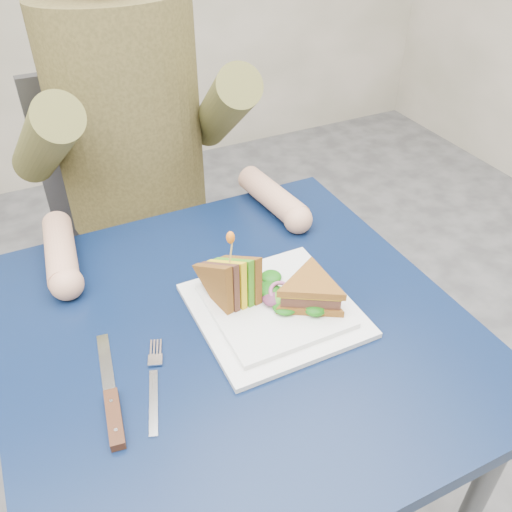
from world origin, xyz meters
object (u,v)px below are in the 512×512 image
sandwich_upright (232,282)px  fork (154,386)px  plate (274,308)px  table (235,357)px  sandwich_flat (311,292)px  chair (136,217)px  diner (127,101)px  knife (113,408)px

sandwich_upright → fork: bearing=-147.8°
plate → sandwich_upright: size_ratio=1.76×
table → sandwich_flat: (0.13, -0.03, 0.12)m
chair → fork: bearing=-101.9°
plate → sandwich_upright: sandwich_upright is taller
diner → knife: size_ratio=3.36×
diner → plate: (0.07, -0.57, -0.18)m
table → diner: (-0.00, 0.57, 0.26)m
chair → sandwich_upright: bearing=-88.4°
diner → fork: diner is taller
diner → sandwich_flat: size_ratio=4.22×
diner → sandwich_flat: diner is taller
sandwich_flat → fork: 0.29m
fork → chair: bearing=78.1°
table → fork: fork is taller
plate → sandwich_upright: (-0.06, 0.04, 0.05)m
table → plate: 0.12m
fork → plate: bearing=15.8°
chair → sandwich_upright: size_ratio=6.29×
diner → sandwich_flat: bearing=-77.8°
diner → sandwich_upright: size_ratio=5.03×
sandwich_flat → fork: bearing=-171.9°
sandwich_upright → fork: 0.21m
plate → sandwich_flat: size_ratio=1.47×
knife → chair: bearing=73.7°
diner → plate: size_ratio=2.87×
plate → sandwich_flat: sandwich_flat is taller
fork → knife: knife is taller
sandwich_upright → knife: (-0.24, -0.12, -0.05)m
chair → diner: 0.39m
chair → knife: (-0.22, -0.76, 0.20)m
chair → plate: chair is taller
chair → sandwich_flat: bearing=-79.6°
plate → chair: bearing=96.2°
fork → table: bearing=23.2°
table → sandwich_flat: size_ratio=4.25×
fork → knife: (-0.06, -0.01, 0.00)m
plate → table: bearing=178.5°
table → knife: (-0.22, -0.08, 0.09)m
diner → plate: 0.60m
table → fork: size_ratio=4.30×
table → fork: 0.19m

